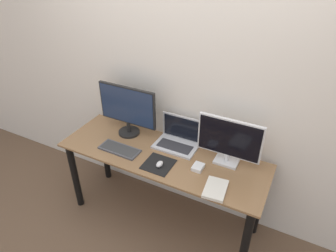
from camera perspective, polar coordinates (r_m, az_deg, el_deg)
The scene contains 11 objects.
ground_plane at distance 2.76m, azimuth -3.96°, elevation -20.75°, with size 12.00×12.00×0.00m, color brown.
wall_back at distance 2.40m, azimuth 2.65°, elevation 9.08°, with size 7.00×0.05×2.50m.
desk at distance 2.50m, azimuth -1.14°, elevation -8.09°, with size 1.69×0.57×0.73m.
monitor_left at distance 2.55m, azimuth -7.74°, elevation 3.23°, with size 0.53×0.19×0.45m.
monitor_right at distance 2.25m, azimuth 11.56°, elevation -2.73°, with size 0.48×0.13×0.38m.
laptop at distance 2.48m, azimuth 1.95°, elevation -2.38°, with size 0.35×0.23×0.23m.
keyboard at distance 2.47m, azimuth -9.21°, elevation -4.40°, with size 0.34×0.15×0.02m.
mousepad at distance 2.30m, azimuth -1.83°, elevation -7.29°, with size 0.22×0.22×0.00m.
mouse at distance 2.27m, azimuth -1.62°, elevation -7.26°, with size 0.04×0.07×0.04m.
book at distance 2.12m, azimuth 9.03°, elevation -11.75°, with size 0.17×0.22×0.02m.
power_brick at distance 2.27m, azimuth 5.74°, elevation -7.81°, with size 0.08×0.10×0.03m.
Camera 1 is at (0.91, -1.38, 2.21)m, focal length 32.00 mm.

